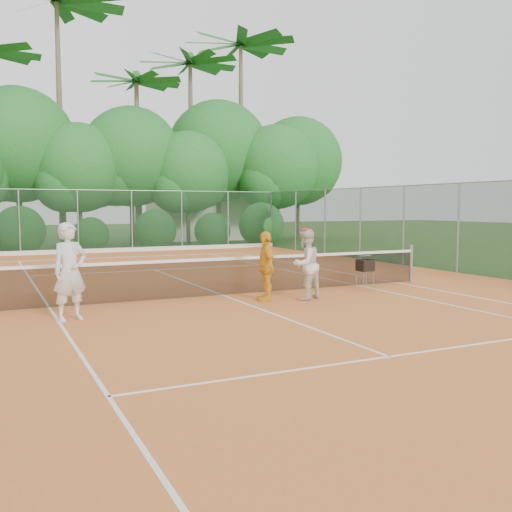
{
  "coord_description": "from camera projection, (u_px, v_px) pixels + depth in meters",
  "views": [
    {
      "loc": [
        -5.36,
        -13.01,
        2.25
      ],
      "look_at": [
        0.31,
        -1.2,
        1.1
      ],
      "focal_mm": 40.0,
      "sensor_mm": 36.0,
      "label": 1
    }
  ],
  "objects": [
    {
      "name": "ground",
      "position": [
        224.0,
        297.0,
        14.19
      ],
      "size": [
        120.0,
        120.0,
        0.0
      ],
      "primitive_type": "plane",
      "color": "#2B4D1B",
      "rests_on": "ground"
    },
    {
      "name": "clay_court",
      "position": [
        224.0,
        296.0,
        14.19
      ],
      "size": [
        18.0,
        36.0,
        0.02
      ],
      "primitive_type": "cube",
      "color": "orange",
      "rests_on": "ground"
    },
    {
      "name": "club_building",
      "position": [
        212.0,
        217.0,
        39.5
      ],
      "size": [
        8.0,
        5.0,
        3.0
      ],
      "primitive_type": "cube",
      "color": "beige",
      "rests_on": "ground"
    },
    {
      "name": "tennis_net",
      "position": [
        224.0,
        275.0,
        14.15
      ],
      "size": [
        11.97,
        0.1,
        1.1
      ],
      "color": "gray",
      "rests_on": "clay_court"
    },
    {
      "name": "player_white",
      "position": [
        70.0,
        272.0,
        11.08
      ],
      "size": [
        0.81,
        0.67,
        1.92
      ],
      "primitive_type": "imported",
      "rotation": [
        0.0,
        0.0,
        0.36
      ],
      "color": "silver",
      "rests_on": "clay_court"
    },
    {
      "name": "player_center_grp",
      "position": [
        305.0,
        264.0,
        13.57
      ],
      "size": [
        0.99,
        0.88,
        1.72
      ],
      "color": "silver",
      "rests_on": "clay_court"
    },
    {
      "name": "player_yellow",
      "position": [
        266.0,
        266.0,
        13.41
      ],
      "size": [
        0.59,
        1.02,
        1.64
      ],
      "primitive_type": "imported",
      "rotation": [
        0.0,
        0.0,
        -1.78
      ],
      "color": "#F3AA20",
      "rests_on": "clay_court"
    },
    {
      "name": "ball_hopper",
      "position": [
        365.0,
        266.0,
        15.06
      ],
      "size": [
        0.36,
        0.36,
        0.82
      ],
      "rotation": [
        0.0,
        0.0,
        -0.43
      ],
      "color": "gray",
      "rests_on": "clay_court"
    },
    {
      "name": "stray_ball_a",
      "position": [
        147.0,
        261.0,
        22.69
      ],
      "size": [
        0.07,
        0.07,
        0.07
      ],
      "primitive_type": "sphere",
      "color": "yellow",
      "rests_on": "clay_court"
    },
    {
      "name": "stray_ball_b",
      "position": [
        119.0,
        257.0,
        24.65
      ],
      "size": [
        0.07,
        0.07,
        0.07
      ],
      "primitive_type": "sphere",
      "color": "yellow",
      "rests_on": "clay_court"
    },
    {
      "name": "stray_ball_c",
      "position": [
        138.0,
        264.0,
        21.81
      ],
      "size": [
        0.07,
        0.07,
        0.07
      ],
      "primitive_type": "sphere",
      "color": "gold",
      "rests_on": "clay_court"
    },
    {
      "name": "court_markings",
      "position": [
        224.0,
        296.0,
        14.19
      ],
      "size": [
        11.03,
        23.83,
        0.01
      ],
      "color": "white",
      "rests_on": "clay_court"
    },
    {
      "name": "fence_back",
      "position": [
        106.0,
        221.0,
        27.53
      ],
      "size": [
        18.07,
        0.07,
        3.0
      ],
      "color": "#19381E",
      "rests_on": "clay_court"
    },
    {
      "name": "tropical_treeline",
      "position": [
        112.0,
        156.0,
        32.53
      ],
      "size": [
        32.1,
        8.49,
        15.03
      ],
      "color": "brown",
      "rests_on": "ground"
    }
  ]
}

